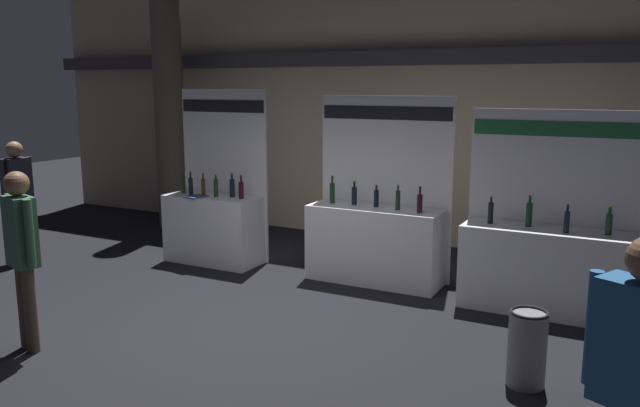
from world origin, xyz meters
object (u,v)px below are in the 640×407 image
Objects in this scene: exhibitor_booth_2 at (546,262)px; visitor_0 at (22,246)px; visitor_1 at (640,367)px; exhibitor_booth_1 at (376,236)px; visitor_5 at (18,190)px; exhibitor_booth_0 at (215,221)px; trash_bin at (527,348)px.

exhibitor_booth_2 is 5.66m from visitor_0.
exhibitor_booth_2 is at bearing 56.55° from visitor_0.
exhibitor_booth_1 is at bearing -26.27° from visitor_1.
exhibitor_booth_1 is 5.21m from visitor_1.
visitor_1 reaches higher than visitor_5.
exhibitor_booth_2 is at bearing 0.56° from exhibitor_booth_0.
trash_bin is 2.20m from visitor_1.
exhibitor_booth_2 is at bearing -4.23° from exhibitor_booth_1.
visitor_1 is (3.22, -4.07, 0.51)m from exhibitor_booth_1.
trash_bin is (4.86, -2.00, -0.28)m from exhibitor_booth_0.
visitor_1 reaches higher than trash_bin.
visitor_0 reaches higher than trash_bin.
visitor_0 reaches higher than visitor_5.
exhibitor_booth_1 reaches higher than visitor_0.
visitor_0 is at bearing -84.88° from exhibitor_booth_0.
trash_bin is at bearing -39.84° from visitor_1.
visitor_1 is 1.03× the size of visitor_5.
visitor_5 is at bearing -169.47° from exhibitor_booth_2.
visitor_0 is 0.98× the size of visitor_1.
visitor_0 is at bearing -120.60° from exhibitor_booth_1.
exhibitor_booth_0 is 3.54m from visitor_0.
exhibitor_booth_2 reaches higher than visitor_5.
trash_bin is at bearing -43.09° from exhibitor_booth_1.
trash_bin is 4.84m from visitor_0.
exhibitor_booth_1 is (2.50, 0.21, -0.01)m from exhibitor_booth_0.
visitor_1 is at bearing -65.25° from trash_bin.
exhibitor_booth_2 is 4.07m from visitor_1.
exhibitor_booth_1 is 1.37× the size of visitor_5.
exhibitor_booth_0 is 1.41× the size of visitor_5.
exhibitor_booth_0 reaches higher than visitor_5.
trash_bin is (2.36, -2.20, -0.28)m from exhibitor_booth_1.
visitor_0 is at bearing -120.06° from visitor_5.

